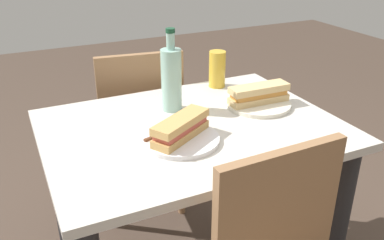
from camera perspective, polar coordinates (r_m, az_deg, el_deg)
The scene contains 10 objects.
dining_table at distance 1.49m, azimuth 0.00°, elevation -5.22°, with size 1.00×0.75×0.73m.
chair_far at distance 2.01m, azimuth -7.25°, elevation -0.39°, with size 0.45×0.45×0.87m.
plate_near at distance 1.32m, azimuth -1.53°, elevation -2.68°, with size 0.25×0.25×0.01m, color white.
baguette_sandwich_near at distance 1.30m, azimuth -1.55°, elevation -1.07°, with size 0.23×0.18×0.07m.
knife_near at distance 1.34m, azimuth -3.85°, elevation -1.81°, with size 0.18×0.06×0.01m.
plate_far at distance 1.60m, azimuth 9.07°, elevation 2.19°, with size 0.25×0.25×0.01m, color silver.
baguette_sandwich_far at distance 1.58m, azimuth 9.17°, elevation 3.57°, with size 0.23×0.08×0.07m.
knife_far at distance 1.63m, azimuth 7.72°, elevation 3.19°, with size 0.18×0.02×0.01m.
water_bottle at distance 1.51m, azimuth -2.86°, elevation 5.75°, with size 0.08×0.08×0.30m.
beer_glass at distance 1.76m, azimuth 3.48°, elevation 6.99°, with size 0.07×0.07×0.15m, color gold.
Camera 1 is at (-0.55, -1.16, 1.36)m, focal length 38.83 mm.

